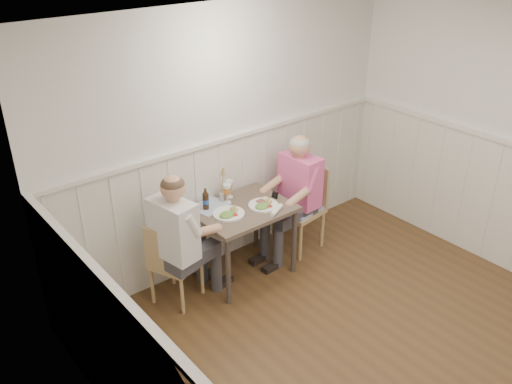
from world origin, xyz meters
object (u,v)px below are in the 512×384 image
Objects in this scene: diner_cream at (179,253)px; beer_bottle at (206,200)px; dining_table at (243,217)px; chair_right at (302,204)px; chair_left at (172,261)px; grass_vase at (221,186)px; man_in_pink at (297,204)px.

beer_bottle is (0.46, 0.23, 0.28)m from diner_cream.
chair_right is (0.81, 0.02, -0.15)m from dining_table.
chair_left is 2.21× the size of grass_vase.
grass_vase is (0.22, 0.04, 0.07)m from beer_bottle.
grass_vase is at bearing 106.87° from dining_table.
beer_bottle reaches higher than chair_right.
diner_cream is at bearing -153.49° from beer_bottle.
diner_cream reaches higher than chair_left.
chair_left is at bearing 112.73° from diner_cream.
man_in_pink is 1.44m from diner_cream.
chair_right is 2.49× the size of grass_vase.
man_in_pink reaches higher than chair_left.
diner_cream is (-1.44, -0.01, 0.00)m from man_in_pink.
grass_vase reaches higher than chair_right.
diner_cream reaches higher than beer_bottle.
dining_table is 0.99× the size of chair_right.
chair_right is at bearing 15.68° from man_in_pink.
chair_left is at bearing 177.55° from man_in_pink.
chair_right is at bearing 1.68° from diner_cream.
chair_left is at bearing -162.67° from beer_bottle.
chair_right is 1.17m from beer_bottle.
chair_right is at bearing 1.09° from dining_table.
diner_cream is at bearing -158.09° from grass_vase.
man_in_pink is 0.99× the size of diner_cream.
chair_left is 0.61× the size of man_in_pink.
man_in_pink reaches higher than chair_right.
man_in_pink is 0.88m from grass_vase.
diner_cream is 6.14× the size of beer_bottle.
diner_cream is 0.59m from beer_bottle.
beer_bottle is at bearing 17.33° from chair_left.
chair_left is (-0.78, 0.05, -0.20)m from dining_table.
chair_left is at bearing 176.67° from dining_table.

